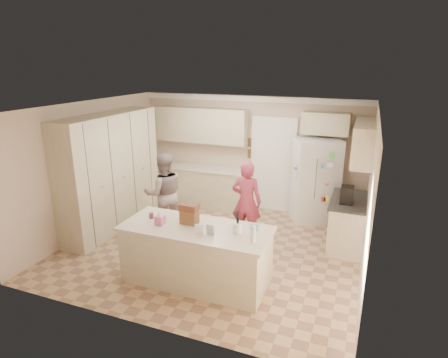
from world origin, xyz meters
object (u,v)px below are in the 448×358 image
at_px(teen_boy, 164,193).
at_px(teen_girl, 246,202).
at_px(refrigerator, 315,180).
at_px(utensil_crock, 237,228).
at_px(dollhouse_body, 189,217).
at_px(island_base, 196,256).
at_px(tissue_box, 160,220).
at_px(coffee_maker, 347,195).

distance_m(teen_boy, teen_girl, 1.65).
relative_size(refrigerator, teen_boy, 1.10).
relative_size(utensil_crock, teen_girl, 0.10).
bearing_deg(teen_girl, dollhouse_body, 71.31).
relative_size(utensil_crock, teen_boy, 0.09).
height_order(island_base, dollhouse_body, dollhouse_body).
relative_size(island_base, dollhouse_body, 8.46).
relative_size(island_base, teen_girl, 1.40).
bearing_deg(utensil_crock, tissue_box, -172.87).
relative_size(coffee_maker, dollhouse_body, 1.15).
bearing_deg(utensil_crock, island_base, -175.60).
xyz_separation_m(tissue_box, teen_boy, (-0.81, 1.52, -0.18)).
distance_m(utensil_crock, dollhouse_body, 0.80).
relative_size(coffee_maker, teen_girl, 0.19).
relative_size(tissue_box, teen_girl, 0.09).
bearing_deg(utensil_crock, refrigerator, 77.13).
bearing_deg(utensil_crock, coffee_maker, 52.88).
bearing_deg(refrigerator, teen_girl, -149.81).
relative_size(tissue_box, dollhouse_body, 0.54).
xyz_separation_m(refrigerator, tissue_box, (-1.89, -3.19, 0.10)).
bearing_deg(teen_boy, teen_girl, 152.08).
height_order(tissue_box, teen_boy, teen_boy).
bearing_deg(teen_girl, coffee_maker, -174.72).
xyz_separation_m(coffee_maker, teen_boy, (-3.41, -0.48, -0.25)).
bearing_deg(refrigerator, tissue_box, -144.26).
bearing_deg(teen_girl, tissue_box, 61.41).
distance_m(island_base, utensil_crock, 0.86).
distance_m(tissue_box, dollhouse_body, 0.45).
bearing_deg(tissue_box, teen_girl, 64.49).
bearing_deg(utensil_crock, dollhouse_body, 176.42).
bearing_deg(teen_boy, refrigerator, 176.13).
height_order(utensil_crock, teen_girl, teen_girl).
bearing_deg(refrigerator, utensil_crock, -126.43).
xyz_separation_m(utensil_crock, teen_girl, (-0.37, 1.59, -0.21)).
xyz_separation_m(teen_boy, teen_girl, (1.64, 0.22, -0.03)).
relative_size(coffee_maker, island_base, 0.14).
bearing_deg(teen_girl, utensil_crock, 100.01).
bearing_deg(coffee_maker, island_base, -137.17).
xyz_separation_m(dollhouse_body, teen_girl, (0.43, 1.54, -0.25)).
xyz_separation_m(utensil_crock, teen_boy, (-2.01, 1.37, -0.18)).
xyz_separation_m(coffee_maker, dollhouse_body, (-2.20, -1.80, -0.03)).
height_order(dollhouse_body, teen_girl, teen_girl).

